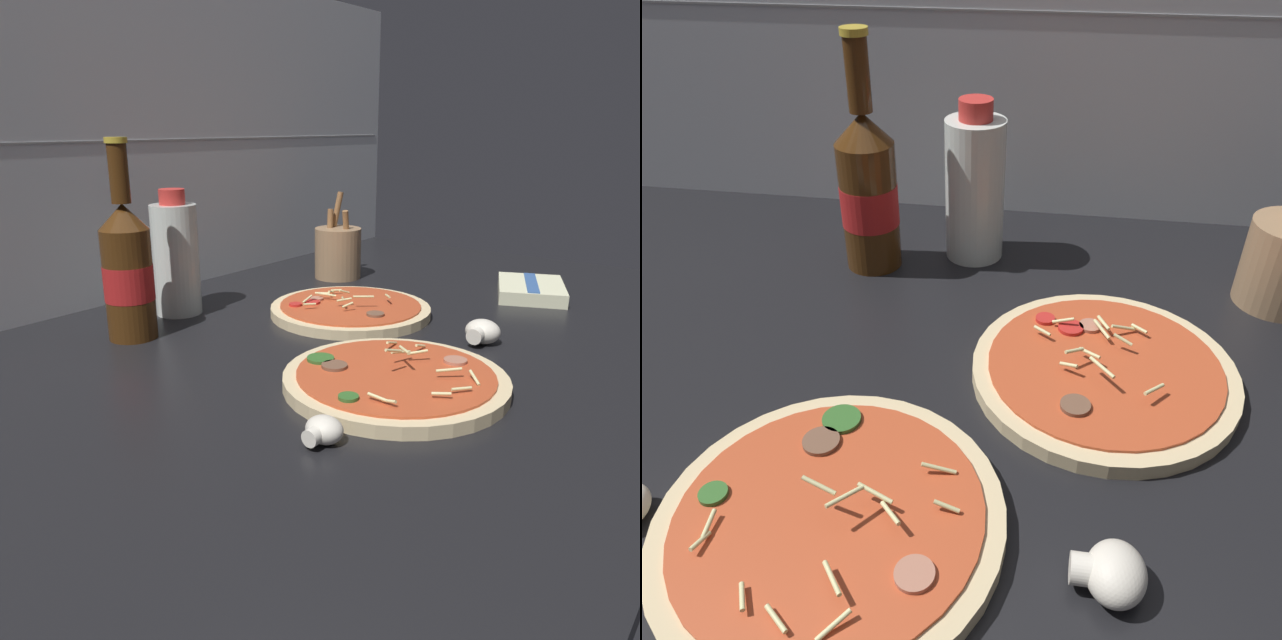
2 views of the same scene
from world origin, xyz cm
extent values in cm
cube|color=black|center=(0.00, 0.00, 1.25)|extent=(160.00, 90.00, 2.50)
cube|color=silver|center=(0.00, 45.50, 30.00)|extent=(160.00, 1.00, 60.00)
cube|color=gray|center=(0.00, 44.95, 30.00)|extent=(156.80, 0.16, 0.30)
cylinder|color=beige|center=(-7.51, -13.77, 3.29)|extent=(27.02, 27.02, 1.58)
cylinder|color=#C14C28|center=(-7.51, -13.77, 4.23)|extent=(23.77, 23.77, 0.30)
cylinder|color=#336628|center=(-17.02, -13.59, 4.58)|extent=(2.27, 2.27, 0.40)
cylinder|color=#336628|center=(-9.63, -4.16, 4.58)|extent=(3.44, 3.44, 0.40)
cylinder|color=brown|center=(-10.53, -6.98, 4.58)|extent=(3.19, 3.19, 0.40)
cylinder|color=#B7755B|center=(-0.06, -17.95, 4.58)|extent=(2.90, 2.90, 0.40)
cylinder|color=beige|center=(-8.02, -13.68, 7.31)|extent=(2.78, 0.88, 1.11)
cylinder|color=beige|center=(-15.82, -16.48, 4.95)|extent=(0.50, 2.30, 0.62)
cylinder|color=beige|center=(-0.24, -8.71, 4.95)|extent=(2.91, 0.68, 1.22)
cylinder|color=beige|center=(-4.31, -22.40, 4.85)|extent=(2.09, 2.24, 1.04)
cylinder|color=beige|center=(-5.27, -19.61, 5.45)|extent=(2.15, 2.60, 0.63)
cylinder|color=beige|center=(-2.64, -14.00, 5.58)|extent=(2.05, 2.18, 0.71)
cylinder|color=beige|center=(-5.97, -14.03, 6.87)|extent=(2.37, 2.64, 0.65)
cylinder|color=beige|center=(-8.11, -22.56, 4.86)|extent=(2.10, 1.75, 0.41)
cylinder|color=beige|center=(1.27, -12.30, 4.97)|extent=(2.11, 0.51, 0.98)
cylinder|color=beige|center=(-10.89, -21.52, 4.96)|extent=(1.29, 2.05, 0.49)
cylinder|color=beige|center=(-4.19, -12.52, 5.75)|extent=(3.03, 1.27, 0.87)
cylinder|color=beige|center=(-15.77, -17.92, 4.87)|extent=(0.76, 2.00, 0.81)
cylinder|color=beige|center=(13.75, 7.53, 3.28)|extent=(26.34, 26.34, 1.56)
cylinder|color=#C14C28|center=(13.75, 7.53, 4.21)|extent=(23.18, 23.18, 0.30)
cylinder|color=#B7755B|center=(12.38, 13.56, 4.56)|extent=(2.35, 2.35, 0.40)
cylinder|color=red|center=(7.57, 14.16, 4.56)|extent=(2.10, 2.10, 0.40)
cylinder|color=brown|center=(10.89, 0.81, 4.56)|extent=(2.80, 2.80, 0.40)
cylinder|color=red|center=(10.34, 12.91, 4.56)|extent=(2.70, 2.70, 0.40)
cylinder|color=beige|center=(12.16, 7.64, 5.45)|extent=(2.19, 1.84, 0.61)
cylinder|color=beige|center=(15.47, 9.97, 5.75)|extent=(2.06, 1.03, 1.00)
cylinder|color=beige|center=(10.58, 6.86, 6.19)|extent=(1.97, 1.58, 0.71)
cylinder|color=beige|center=(7.35, 11.02, 5.19)|extent=(1.91, 1.44, 0.45)
cylinder|color=beige|center=(13.18, 4.60, 6.25)|extent=(2.37, 2.82, 0.38)
cylinder|color=beige|center=(17.91, 2.92, 5.62)|extent=(2.10, 2.10, 0.62)
cylinder|color=beige|center=(10.16, 5.57, 5.38)|extent=(1.85, 1.27, 0.89)
cylinder|color=beige|center=(13.72, 13.27, 5.30)|extent=(1.34, 2.48, 0.43)
cylinder|color=beige|center=(13.49, 12.10, 5.29)|extent=(1.80, 2.83, 0.69)
cylinder|color=beige|center=(17.44, 13.11, 5.08)|extent=(1.69, 1.46, 0.38)
cylinder|color=beige|center=(9.48, 13.17, 5.23)|extent=(2.35, 0.43, 1.03)
cylinder|color=beige|center=(15.80, 12.97, 5.12)|extent=(2.77, 1.35, 1.20)
cylinder|color=#47280F|center=(-15.10, 26.53, 10.53)|extent=(7.09, 7.09, 16.07)
cone|color=#47280F|center=(-15.10, 26.53, 20.38)|extent=(7.09, 7.09, 3.63)
cylinder|color=#47280F|center=(-15.10, 26.53, 26.23)|extent=(2.69, 2.69, 8.07)
cylinder|color=gold|center=(-15.10, 26.53, 30.66)|extent=(3.10, 3.10, 0.80)
cylinder|color=red|center=(-15.10, 26.53, 10.86)|extent=(7.16, 7.16, 5.14)
cylinder|color=silver|center=(-2.57, 30.99, 11.50)|extent=(7.51, 7.51, 18.00)
cylinder|color=red|center=(-2.57, 30.99, 21.73)|extent=(4.13, 4.13, 2.45)
cylinder|color=white|center=(-25.17, -15.27, 3.91)|extent=(1.81, 1.81, 1.81)
ellipsoid|color=silver|center=(-23.56, -15.27, 3.91)|extent=(3.42, 4.03, 2.82)
cylinder|color=white|center=(11.76, -15.59, 4.28)|extent=(2.29, 2.29, 2.29)
ellipsoid|color=silver|center=(13.80, -15.59, 4.28)|extent=(4.32, 5.09, 3.56)
cylinder|color=#9E7A56|center=(34.24, 24.93, 7.59)|extent=(9.44, 9.44, 10.17)
cylinder|color=olive|center=(33.77, 26.64, 11.50)|extent=(2.26, 1.69, 9.93)
cylinder|color=olive|center=(35.56, 26.85, 13.17)|extent=(3.91, 3.20, 13.17)
cylinder|color=olive|center=(34.73, 23.15, 11.51)|extent=(3.31, 1.98, 9.94)
cube|color=beige|center=(44.01, -11.90, 3.70)|extent=(19.25, 16.72, 2.40)
cube|color=#335693|center=(44.01, -11.90, 4.98)|extent=(14.91, 7.76, 0.16)
camera|label=1|loc=(-67.78, -48.60, 32.60)|focal=35.00mm
camera|label=2|loc=(7.03, -42.04, 43.81)|focal=35.00mm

